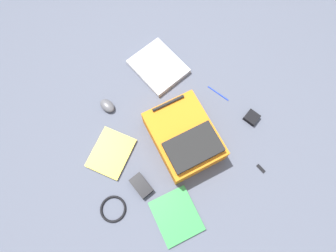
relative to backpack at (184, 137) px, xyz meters
name	(u,v)px	position (x,y,z in m)	size (l,w,h in m)	color
ground_plane	(166,131)	(-0.04, 0.11, -0.08)	(3.42, 3.42, 0.00)	#4C5160
backpack	(184,137)	(0.00, 0.00, 0.00)	(0.38, 0.45, 0.17)	orange
laptop	(158,67)	(0.17, 0.46, -0.06)	(0.27, 0.32, 0.03)	#929296
book_blue	(111,153)	(-0.36, 0.19, -0.07)	(0.31, 0.29, 0.02)	silver
book_comic	(176,216)	(-0.28, -0.28, -0.07)	(0.26, 0.28, 0.01)	silver
computer_mouse	(107,106)	(-0.22, 0.43, -0.06)	(0.06, 0.10, 0.04)	#4C4C51
cable_coil	(113,209)	(-0.52, -0.06, -0.07)	(0.14, 0.14, 0.01)	black
power_brick	(141,186)	(-0.33, -0.05, -0.06)	(0.07, 0.12, 0.04)	black
pen_black	(218,93)	(0.35, 0.10, -0.07)	(0.01, 0.01, 0.15)	#1933B2
earbud_pouch	(252,118)	(0.39, -0.13, -0.06)	(0.07, 0.07, 0.03)	black
usb_stick	(261,169)	(0.23, -0.38, -0.07)	(0.02, 0.05, 0.01)	black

